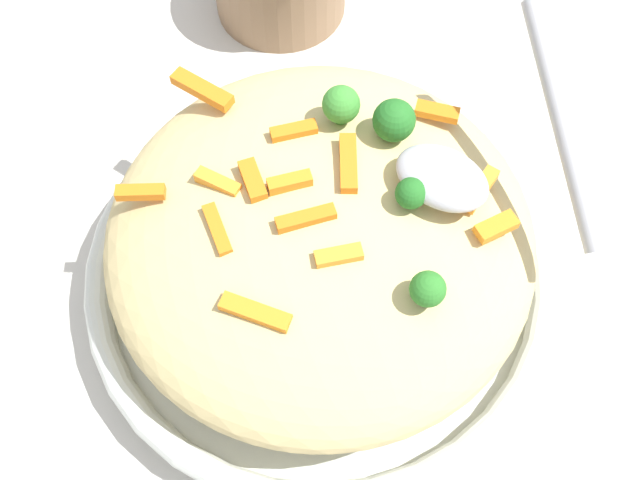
# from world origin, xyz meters

# --- Properties ---
(ground_plane) EXTENTS (2.40, 2.40, 0.00)m
(ground_plane) POSITION_xyz_m (0.00, 0.00, 0.00)
(ground_plane) COLOR beige
(serving_bowl) EXTENTS (0.31, 0.31, 0.04)m
(serving_bowl) POSITION_xyz_m (0.00, 0.00, 0.02)
(serving_bowl) COLOR silver
(serving_bowl) RESTS_ON ground_plane
(pasta_mound) EXTENTS (0.27, 0.27, 0.08)m
(pasta_mound) POSITION_xyz_m (0.00, 0.00, 0.07)
(pasta_mound) COLOR #D1BA7A
(pasta_mound) RESTS_ON serving_bowl
(carrot_piece_0) EXTENTS (0.03, 0.02, 0.01)m
(carrot_piece_0) POSITION_xyz_m (-0.02, -0.10, 0.11)
(carrot_piece_0) COLOR orange
(carrot_piece_0) RESTS_ON pasta_mound
(carrot_piece_1) EXTENTS (0.03, 0.04, 0.01)m
(carrot_piece_1) POSITION_xyz_m (0.00, -0.03, 0.12)
(carrot_piece_1) COLOR orange
(carrot_piece_1) RESTS_ON pasta_mound
(carrot_piece_2) EXTENTS (0.03, 0.02, 0.01)m
(carrot_piece_2) POSITION_xyz_m (0.09, 0.05, 0.11)
(carrot_piece_2) COLOR orange
(carrot_piece_2) RESTS_ON pasta_mound
(carrot_piece_3) EXTENTS (0.02, 0.03, 0.01)m
(carrot_piece_3) POSITION_xyz_m (-0.09, -0.04, 0.11)
(carrot_piece_3) COLOR orange
(carrot_piece_3) RESTS_ON pasta_mound
(carrot_piece_4) EXTENTS (0.01, 0.03, 0.01)m
(carrot_piece_4) POSITION_xyz_m (-0.07, -0.06, 0.11)
(carrot_piece_4) COLOR orange
(carrot_piece_4) RESTS_ON pasta_mound
(carrot_piece_5) EXTENTS (0.03, 0.03, 0.01)m
(carrot_piece_5) POSITION_xyz_m (0.04, -0.03, 0.11)
(carrot_piece_5) COLOR orange
(carrot_piece_5) RESTS_ON pasta_mound
(carrot_piece_6) EXTENTS (0.03, 0.01, 0.01)m
(carrot_piece_6) POSITION_xyz_m (0.06, 0.02, 0.11)
(carrot_piece_6) COLOR orange
(carrot_piece_6) RESTS_ON pasta_mound
(carrot_piece_7) EXTENTS (0.02, 0.02, 0.01)m
(carrot_piece_7) POSITION_xyz_m (0.02, -0.00, 0.12)
(carrot_piece_7) COLOR orange
(carrot_piece_7) RESTS_ON pasta_mound
(carrot_piece_8) EXTENTS (0.04, 0.01, 0.01)m
(carrot_piece_8) POSITION_xyz_m (0.11, -0.03, 0.11)
(carrot_piece_8) COLOR orange
(carrot_piece_8) RESTS_ON pasta_mound
(carrot_piece_9) EXTENTS (0.02, 0.03, 0.01)m
(carrot_piece_9) POSITION_xyz_m (-0.03, 0.02, 0.11)
(carrot_piece_9) COLOR orange
(carrot_piece_9) RESTS_ON pasta_mound
(carrot_piece_10) EXTENTS (0.04, 0.02, 0.01)m
(carrot_piece_10) POSITION_xyz_m (-0.01, 0.07, 0.11)
(carrot_piece_10) COLOR orange
(carrot_piece_10) RESTS_ON pasta_mound
(carrot_piece_11) EXTENTS (0.03, 0.03, 0.01)m
(carrot_piece_11) POSITION_xyz_m (-0.00, 0.01, 0.12)
(carrot_piece_11) COLOR orange
(carrot_piece_11) RESTS_ON pasta_mound
(carrot_piece_12) EXTENTS (0.03, 0.02, 0.01)m
(carrot_piece_12) POSITION_xyz_m (0.04, 0.01, 0.11)
(carrot_piece_12) COLOR orange
(carrot_piece_12) RESTS_ON pasta_mound
(carrot_piece_13) EXTENTS (0.03, 0.03, 0.01)m
(carrot_piece_13) POSITION_xyz_m (0.04, 0.05, 0.11)
(carrot_piece_13) COLOR orange
(carrot_piece_13) RESTS_ON pasta_mound
(broccoli_floret_0) EXTENTS (0.02, 0.02, 0.03)m
(broccoli_floret_0) POSITION_xyz_m (0.02, -0.06, 0.12)
(broccoli_floret_0) COLOR #377928
(broccoli_floret_0) RESTS_ON pasta_mound
(broccoli_floret_1) EXTENTS (0.02, 0.02, 0.02)m
(broccoli_floret_1) POSITION_xyz_m (-0.04, -0.03, 0.12)
(broccoli_floret_1) COLOR #205B1C
(broccoli_floret_1) RESTS_ON pasta_mound
(broccoli_floret_2) EXTENTS (0.03, 0.03, 0.03)m
(broccoli_floret_2) POSITION_xyz_m (-0.01, -0.07, 0.12)
(broccoli_floret_2) COLOR #205B1C
(broccoli_floret_2) RESTS_ON pasta_mound
(broccoli_floret_3) EXTENTS (0.02, 0.02, 0.02)m
(broccoli_floret_3) POSITION_xyz_m (-0.08, 0.02, 0.12)
(broccoli_floret_3) COLOR #296820
(broccoli_floret_3) RESTS_ON pasta_mound
(serving_spoon) EXTENTS (0.13, 0.12, 0.07)m
(serving_spoon) POSITION_xyz_m (-0.07, -0.06, 0.13)
(serving_spoon) COLOR #B7B7BC
(serving_spoon) RESTS_ON pasta_mound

